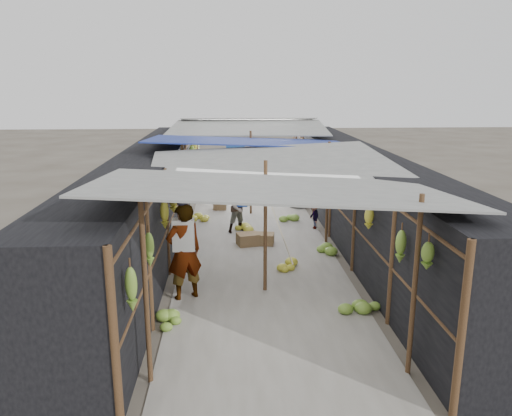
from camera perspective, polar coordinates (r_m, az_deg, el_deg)
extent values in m
plane|color=#6B6356|center=(7.36, 2.87, -18.76)|extent=(80.00, 80.00, 0.00)
cube|color=#9E998E|center=(13.27, -0.09, -3.38)|extent=(3.60, 16.00, 0.02)
cube|color=black|center=(13.11, -11.96, 1.25)|extent=(1.40, 15.00, 2.30)
cube|color=black|center=(13.40, 11.52, 1.54)|extent=(1.40, 15.00, 2.30)
cube|color=brown|center=(12.60, -0.92, -3.63)|extent=(0.62, 0.54, 0.32)
cube|color=brown|center=(12.67, 0.94, -3.59)|extent=(0.55, 0.47, 0.29)
cube|color=brown|center=(16.20, -4.15, 0.24)|extent=(0.43, 0.36, 0.26)
cylinder|color=black|center=(16.57, 4.77, 0.39)|extent=(0.58, 0.58, 0.17)
imported|color=silver|center=(9.42, -8.22, -5.00)|extent=(0.81, 0.70, 1.87)
imported|color=navy|center=(13.60, -1.85, 0.11)|extent=(0.86, 0.79, 1.42)
imported|color=#49443F|center=(14.03, 6.65, -0.87)|extent=(0.37, 0.55, 0.79)
cylinder|color=brown|center=(6.79, -12.48, -9.56)|extent=(0.07, 0.07, 2.60)
cylinder|color=brown|center=(7.16, 17.66, -8.67)|extent=(0.07, 0.07, 2.60)
cylinder|color=brown|center=(9.56, 1.07, -2.27)|extent=(0.07, 0.07, 2.60)
cylinder|color=brown|center=(12.49, -8.24, 1.48)|extent=(0.07, 0.07, 2.60)
cylinder|color=brown|center=(12.69, 8.18, 1.68)|extent=(0.07, 0.07, 2.60)
cylinder|color=brown|center=(15.40, -0.61, 4.00)|extent=(0.07, 0.07, 2.60)
cylinder|color=brown|center=(18.38, -6.69, 5.54)|extent=(0.07, 0.07, 2.60)
cylinder|color=brown|center=(18.51, 4.56, 5.65)|extent=(0.07, 0.07, 2.60)
cube|color=gray|center=(7.33, 2.29, 2.36)|extent=(5.21, 3.19, 0.52)
cube|color=gray|center=(10.51, 1.70, 5.09)|extent=(5.23, 3.73, 0.50)
cube|color=navy|center=(13.74, -0.74, 7.63)|extent=(5.40, 3.60, 0.41)
cube|color=gray|center=(17.02, -0.90, 9.20)|extent=(5.37, 3.66, 0.27)
cube|color=gray|center=(19.41, -0.90, 10.09)|extent=(5.00, 1.99, 0.24)
cylinder|color=brown|center=(12.86, -9.06, 5.21)|extent=(0.06, 15.00, 0.06)
cylinder|color=brown|center=(13.07, 8.73, 5.37)|extent=(0.06, 15.00, 0.06)
cylinder|color=gray|center=(12.81, -0.09, 5.36)|extent=(0.02, 15.00, 0.02)
cube|color=navy|center=(17.37, -2.36, 6.63)|extent=(0.65, 0.03, 0.60)
cube|color=#1C38B7|center=(11.13, 3.31, 2.30)|extent=(0.55, 0.03, 0.65)
cube|color=maroon|center=(11.79, 4.61, 3.07)|extent=(0.50, 0.03, 0.60)
cube|color=white|center=(16.15, 1.63, 6.17)|extent=(0.60, 0.03, 0.55)
ellipsoid|color=olive|center=(6.25, -14.06, -9.02)|extent=(0.15, 0.13, 0.58)
ellipsoid|color=olive|center=(7.58, -12.09, -4.68)|extent=(0.14, 0.12, 0.54)
ellipsoid|color=gold|center=(9.34, -10.41, -0.77)|extent=(0.16, 0.14, 0.55)
ellipsoid|color=gold|center=(10.81, -9.44, 0.73)|extent=(0.20, 0.17, 0.50)
ellipsoid|color=olive|center=(12.51, -8.62, 2.73)|extent=(0.19, 0.16, 0.59)
ellipsoid|color=olive|center=(13.43, -8.27, 3.77)|extent=(0.19, 0.16, 0.60)
ellipsoid|color=olive|center=(15.09, -7.75, 5.60)|extent=(0.18, 0.16, 0.37)
ellipsoid|color=olive|center=(16.63, -7.34, 6.33)|extent=(0.18, 0.15, 0.46)
ellipsoid|color=gold|center=(18.00, -7.04, 6.89)|extent=(0.18, 0.16, 0.39)
ellipsoid|color=olive|center=(19.39, -6.77, 6.82)|extent=(0.17, 0.14, 0.47)
ellipsoid|color=olive|center=(6.89, 19.02, -5.20)|extent=(0.17, 0.15, 0.39)
ellipsoid|color=olive|center=(7.83, 16.21, -4.27)|extent=(0.16, 0.14, 0.53)
ellipsoid|color=gold|center=(9.40, 12.79, -1.18)|extent=(0.18, 0.15, 0.43)
ellipsoid|color=olive|center=(10.68, 10.81, 1.26)|extent=(0.19, 0.16, 0.42)
ellipsoid|color=olive|center=(12.41, 8.81, 3.58)|extent=(0.15, 0.12, 0.36)
ellipsoid|color=olive|center=(14.17, 7.30, 4.28)|extent=(0.18, 0.15, 0.54)
ellipsoid|color=olive|center=(15.34, 6.49, 4.71)|extent=(0.17, 0.14, 0.51)
ellipsoid|color=olive|center=(17.04, 5.51, 5.92)|extent=(0.19, 0.16, 0.59)
ellipsoid|color=olive|center=(18.43, 4.85, 6.65)|extent=(0.16, 0.14, 0.54)
ellipsoid|color=gold|center=(19.73, 4.31, 7.10)|extent=(0.20, 0.17, 0.52)
ellipsoid|color=olive|center=(17.48, 3.82, 1.22)|extent=(0.47, 0.40, 0.24)
ellipsoid|color=olive|center=(9.28, 11.96, -10.61)|extent=(0.65, 0.55, 0.32)
ellipsoid|color=olive|center=(11.18, -7.79, -6.03)|extent=(0.69, 0.59, 0.35)
ellipsoid|color=gold|center=(13.78, -1.55, -2.27)|extent=(0.47, 0.40, 0.23)
ellipsoid|color=gold|center=(14.96, -6.05, -0.82)|extent=(0.67, 0.57, 0.34)
ellipsoid|color=olive|center=(12.04, 8.40, -4.67)|extent=(0.61, 0.52, 0.31)
ellipsoid|color=olive|center=(14.87, 3.92, -1.08)|extent=(0.46, 0.39, 0.23)
ellipsoid|color=olive|center=(17.30, -5.22, 1.10)|extent=(0.52, 0.44, 0.26)
ellipsoid|color=gold|center=(11.11, 4.19, -6.29)|extent=(0.52, 0.45, 0.26)
ellipsoid|color=olive|center=(8.74, -9.28, -12.43)|extent=(0.46, 0.39, 0.23)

